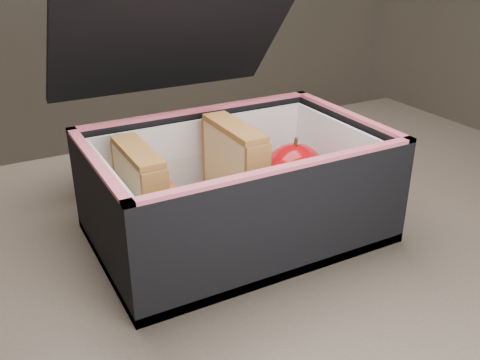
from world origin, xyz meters
The scene contains 8 objects.
kitchen_table centered at (0.00, 0.00, 0.66)m, with size 1.20×0.80×0.75m.
lunch_bag centered at (0.03, 0.05, 0.82)m, with size 0.32×0.35×0.28m.
plastic_tub centered at (-0.02, 0.06, 0.80)m, with size 0.16×0.11×0.07m, color white, non-canonical shape.
sandwich_left centered at (-0.08, 0.06, 0.82)m, with size 0.03×0.10×0.11m.
sandwich_right centered at (0.04, 0.06, 0.83)m, with size 0.03×0.11×0.12m.
carrot_sticks centered at (-0.02, 0.05, 0.79)m, with size 0.05×0.14×0.03m.
paper_napkin centered at (0.12, 0.06, 0.77)m, with size 0.07×0.07×0.01m, color white.
red_apple centered at (0.13, 0.06, 0.81)m, with size 0.08×0.08×0.08m.
Camera 1 is at (-0.23, -0.45, 1.08)m, focal length 40.00 mm.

